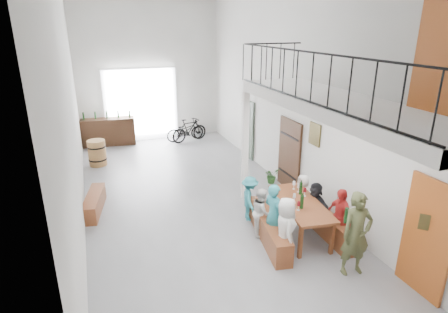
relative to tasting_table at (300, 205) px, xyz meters
name	(u,v)px	position (x,y,z in m)	size (l,w,h in m)	color
floor	(193,198)	(-1.72, 2.55, -0.71)	(12.00, 12.00, 0.00)	slate
room_walls	(189,63)	(-1.72, 2.55, 2.85)	(12.00, 12.00, 12.00)	silver
gateway_portal	(141,105)	(-2.12, 8.49, 0.69)	(2.80, 0.08, 2.80)	white
right_wall_decor	(325,146)	(0.98, 0.69, 1.04)	(0.07, 8.28, 5.07)	#984517
balcony	(337,108)	(0.26, -0.57, 2.26)	(1.52, 5.62, 4.00)	white
tasting_table	(300,205)	(0.00, 0.00, 0.00)	(1.08, 2.08, 0.79)	brown
bench_inner	(268,228)	(-0.73, 0.06, -0.45)	(0.35, 2.22, 0.51)	brown
bench_wall	(321,220)	(0.55, -0.04, -0.45)	(0.29, 2.27, 0.52)	brown
tableware	(300,195)	(0.02, 0.08, 0.22)	(0.55, 1.02, 0.35)	black
side_bench	(94,203)	(-4.22, 2.70, -0.49)	(0.34, 1.55, 0.44)	brown
oak_barrel	(97,153)	(-3.99, 6.05, -0.28)	(0.58, 0.58, 0.85)	olive
serving_counter	(109,132)	(-3.47, 8.20, -0.19)	(1.97, 0.55, 1.04)	#351B10
counter_bottles	(107,115)	(-3.47, 8.21, 0.47)	(1.71, 0.28, 0.28)	black
guest_left_a	(286,229)	(-0.73, -0.68, -0.05)	(0.64, 0.42, 1.31)	silver
guest_left_b	(273,215)	(-0.73, -0.14, -0.02)	(0.50, 0.33, 1.38)	teal
guest_left_c	(262,212)	(-0.78, 0.31, -0.16)	(0.53, 0.41, 1.09)	silver
guest_left_d	(250,198)	(-0.76, 0.99, -0.16)	(0.71, 0.41, 1.09)	teal
guest_right_a	(340,217)	(0.57, -0.61, -0.07)	(0.74, 0.31, 1.27)	red
guest_right_b	(314,205)	(0.49, 0.19, -0.16)	(1.00, 0.32, 1.08)	black
guest_right_c	(302,195)	(0.53, 0.77, -0.18)	(0.51, 0.33, 1.05)	silver
host_standing	(356,234)	(0.24, -1.52, 0.11)	(0.59, 0.39, 1.63)	#444A29
potted_plant	(272,176)	(0.73, 2.76, -0.48)	(0.41, 0.35, 0.45)	#1B4A1B
bicycle_near	(185,131)	(-0.57, 7.75, -0.30)	(0.54, 1.56, 0.82)	black
bicycle_far	(189,130)	(-0.44, 7.58, -0.25)	(0.43, 1.53, 0.92)	black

